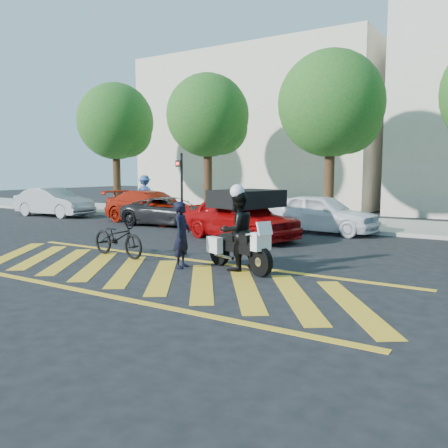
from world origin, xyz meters
The scene contains 18 objects.
ground centered at (0.00, 0.00, 0.00)m, with size 90.00×90.00×0.00m, color black.
sidewalk centered at (0.00, 12.00, 0.07)m, with size 60.00×5.00×0.15m, color #9E998E.
crosswalk centered at (-0.04, 0.00, 0.00)m, with size 12.33×4.00×0.01m.
building_left centered at (-8.00, 21.00, 5.00)m, with size 16.00×8.00×10.00m, color beige.
tree_far_left centered at (-12.87, 12.06, 5.05)m, with size 4.40×4.40×7.41m.
tree_left centered at (-6.37, 12.06, 4.99)m, with size 4.20×4.20×7.26m.
tree_center centered at (0.13, 12.06, 5.10)m, with size 4.60×4.60×7.56m.
signal_pole centered at (-6.50, 9.74, 1.92)m, with size 0.28×0.43×3.20m.
officer_bike centered at (0.31, 0.98, 0.82)m, with size 0.60×0.39×1.64m, color black.
bicycle centered at (-2.11, 1.21, 0.54)m, with size 0.71×2.04×1.07m, color black.
police_motorcycle centered at (1.63, 1.46, 0.55)m, with size 2.18×1.19×1.01m.
officer_moto centered at (1.61, 1.45, 0.96)m, with size 0.93×0.72×1.91m, color black.
red_convertible centered at (-0.95, 5.89, 0.78)m, with size 1.84×4.57×1.56m, color #940607.
parked_far_left centered at (-13.35, 7.80, 0.74)m, with size 1.56×4.46×1.47m, color gray.
parked_left centered at (-7.00, 8.22, 0.73)m, with size 2.05×5.05×1.47m, color #A41C0A.
parked_mid_left centered at (-5.50, 7.80, 0.62)m, with size 2.04×4.43×1.23m, color black.
parked_mid_right centered at (0.79, 9.08, 0.75)m, with size 1.77×4.39×1.50m, color white.
pedestrian_left centered at (-9.99, 11.06, 1.14)m, with size 1.28×0.73×1.98m, color #34538F.
Camera 1 is at (7.40, -8.18, 2.41)m, focal length 38.00 mm.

